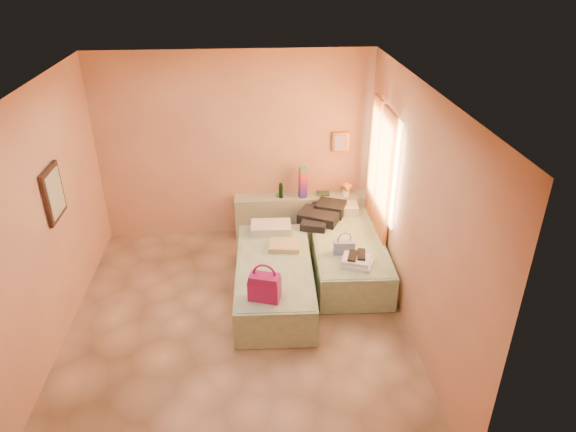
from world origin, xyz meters
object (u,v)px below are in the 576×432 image
object	(u,v)px
bed_left	(274,279)
green_book	(323,193)
towel_stack	(358,262)
flower_vase	(346,188)
blue_handbag	(344,247)
bed_right	(347,253)
headboard_ledge	(302,215)
water_bottle	(281,191)
magenta_handbag	(264,286)

from	to	relation	value
bed_left	green_book	distance (m)	1.87
bed_left	towel_stack	world-z (taller)	towel_stack
green_book	flower_vase	size ratio (longest dim) A/B	0.78
blue_handbag	bed_right	bearing A→B (deg)	74.74
flower_vase	headboard_ledge	bearing A→B (deg)	176.11
headboard_ledge	blue_handbag	size ratio (longest dim) A/B	7.64
headboard_ledge	flower_vase	size ratio (longest dim) A/B	8.18
bed_left	blue_handbag	bearing A→B (deg)	12.17
green_book	blue_handbag	world-z (taller)	green_book
water_bottle	blue_handbag	world-z (taller)	water_bottle
bed_left	magenta_handbag	distance (m)	0.84
bed_left	towel_stack	size ratio (longest dim) A/B	5.71
bed_right	blue_handbag	bearing A→B (deg)	-106.49
flower_vase	water_bottle	bearing A→B (deg)	179.53
headboard_ledge	flower_vase	bearing A→B (deg)	-3.89
magenta_handbag	blue_handbag	world-z (taller)	magenta_handbag
water_bottle	blue_handbag	bearing A→B (deg)	-62.67
magenta_handbag	bed_right	bearing A→B (deg)	63.92
water_bottle	magenta_handbag	size ratio (longest dim) A/B	0.66
bed_left	magenta_handbag	world-z (taller)	magenta_handbag
water_bottle	green_book	distance (m)	0.66
bed_right	bed_left	bearing A→B (deg)	-150.27
bed_left	towel_stack	xyz separation A→B (m)	(1.04, -0.14, 0.30)
green_book	magenta_handbag	size ratio (longest dim) A/B	0.57
headboard_ledge	water_bottle	world-z (taller)	water_bottle
bed_right	towel_stack	bearing A→B (deg)	-88.35
headboard_ledge	towel_stack	world-z (taller)	headboard_ledge
green_book	flower_vase	world-z (taller)	flower_vase
magenta_handbag	towel_stack	bearing A→B (deg)	43.29
magenta_handbag	towel_stack	size ratio (longest dim) A/B	0.99
headboard_ledge	bed_left	size ratio (longest dim) A/B	1.02
green_book	water_bottle	bearing A→B (deg)	-169.58
bed_right	towel_stack	xyz separation A→B (m)	(-0.00, -0.68, 0.30)
headboard_ledge	towel_stack	distance (m)	1.82
towel_stack	blue_handbag	bearing A→B (deg)	112.51
green_book	towel_stack	xyz separation A→B (m)	(0.20, -1.76, -0.12)
towel_stack	magenta_handbag	bearing A→B (deg)	-153.60
bed_right	green_book	distance (m)	1.17
blue_handbag	flower_vase	bearing A→B (deg)	82.38
green_book	magenta_handbag	world-z (taller)	magenta_handbag
green_book	headboard_ledge	bearing A→B (deg)	-170.41
headboard_ledge	blue_handbag	world-z (taller)	blue_handbag
bed_left	green_book	bearing A→B (deg)	64.70
green_book	blue_handbag	size ratio (longest dim) A/B	0.73
magenta_handbag	towel_stack	distance (m)	1.32
headboard_ledge	water_bottle	distance (m)	0.55
water_bottle	towel_stack	size ratio (longest dim) A/B	0.65
water_bottle	blue_handbag	size ratio (longest dim) A/B	0.85
bed_left	flower_vase	distance (m)	2.02
bed_left	flower_vase	bearing A→B (deg)	54.79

